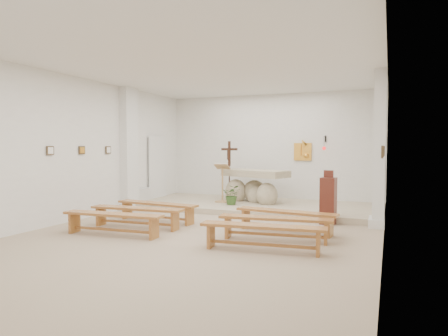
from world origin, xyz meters
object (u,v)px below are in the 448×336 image
at_px(lectern, 222,183).
at_px(bench_right_front, 286,216).
at_px(donation_pedestal, 328,200).
at_px(bench_left_front, 157,207).
at_px(bench_left_second, 137,213).
at_px(crucifix_stand, 229,166).
at_px(bench_right_second, 275,223).
at_px(bench_right_third, 263,231).
at_px(bench_left_third, 113,219).
at_px(altar, 254,188).

bearing_deg(lectern, bench_right_front, -49.16).
distance_m(donation_pedestal, bench_left_front, 4.07).
xyz_separation_m(bench_left_front, bench_left_second, (0.00, -0.83, 0.00)).
relative_size(crucifix_stand, bench_left_front, 0.83).
relative_size(bench_right_second, bench_right_third, 1.00).
bearing_deg(bench_right_front, bench_right_second, -83.15).
distance_m(bench_right_front, bench_right_second, 0.83).
bearing_deg(bench_left_third, bench_left_second, 85.82).
bearing_deg(crucifix_stand, bench_right_front, -41.77).
bearing_deg(bench_left_second, bench_left_third, -93.78).
relative_size(lectern, crucifix_stand, 0.64).
relative_size(lectern, bench_left_third, 0.54).
bearing_deg(donation_pedestal, bench_left_second, -146.14).
bearing_deg(donation_pedestal, altar, 147.54).
bearing_deg(bench_right_second, bench_right_front, 82.80).
bearing_deg(bench_left_front, bench_left_second, -84.26).
distance_m(lectern, bench_right_front, 3.82).
xyz_separation_m(altar, lectern, (-0.87, -0.40, 0.17)).
bearing_deg(bench_right_front, bench_right_third, -83.15).
relative_size(donation_pedestal, bench_right_front, 0.57).
bearing_deg(altar, bench_right_front, -41.03).
xyz_separation_m(altar, bench_right_second, (1.75, -3.99, -0.21)).
xyz_separation_m(donation_pedestal, bench_right_third, (-0.69, -2.94, -0.21)).
height_order(bench_left_front, bench_left_second, same).
bearing_deg(altar, donation_pedestal, -17.62).
distance_m(altar, lectern, 0.97).
relative_size(bench_right_front, bench_right_second, 1.00).
relative_size(lectern, donation_pedestal, 0.94).
distance_m(altar, bench_left_second, 4.24).
relative_size(bench_right_front, bench_left_third, 1.00).
bearing_deg(lectern, bench_left_second, -101.30).
bearing_deg(bench_left_front, bench_right_front, 5.74).
relative_size(bench_left_second, bench_right_second, 1.00).
distance_m(altar, bench_right_second, 4.36).
xyz_separation_m(lectern, bench_right_front, (2.61, -2.76, -0.39)).
xyz_separation_m(lectern, crucifix_stand, (0.08, 0.35, 0.48)).
height_order(altar, bench_right_third, altar).
bearing_deg(bench_right_third, bench_left_front, 146.11).
height_order(lectern, donation_pedestal, lectern).
xyz_separation_m(altar, bench_left_second, (-1.42, -3.99, -0.21)).
relative_size(altar, donation_pedestal, 1.75).
relative_size(lectern, bench_right_second, 0.54).
distance_m(bench_left_front, bench_right_second, 3.27).
xyz_separation_m(crucifix_stand, bench_left_second, (-0.63, -3.95, -0.86)).
bearing_deg(lectern, bench_left_front, -103.86).
distance_m(lectern, crucifix_stand, 0.60).
bearing_deg(bench_left_third, bench_left_front, 85.82).
bearing_deg(bench_left_front, donation_pedestal, 24.04).
bearing_deg(altar, bench_left_second, -89.52).
bearing_deg(bench_left_third, altar, 69.43).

